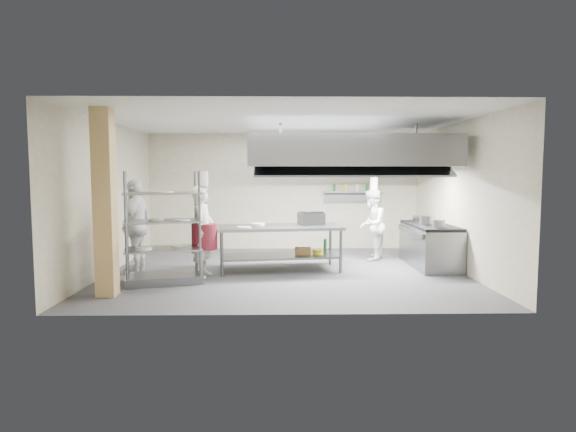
{
  "coord_description": "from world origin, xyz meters",
  "views": [
    {
      "loc": [
        -0.13,
        -9.58,
        1.96
      ],
      "look_at": [
        0.05,
        0.2,
        1.11
      ],
      "focal_mm": 30.0,
      "sensor_mm": 36.0,
      "label": 1
    }
  ],
  "objects_px": {
    "griddle": "(311,219)",
    "stockpot": "(427,220)",
    "cooking_range": "(430,247)",
    "chef_line": "(372,225)",
    "pass_rack": "(163,227)",
    "island": "(279,248)",
    "chef_plating": "(136,226)",
    "chef_head": "(203,231)"
  },
  "relations": [
    {
      "from": "chef_plating",
      "to": "stockpot",
      "type": "relative_size",
      "value": 6.43
    },
    {
      "from": "cooking_range",
      "to": "chef_line",
      "type": "relative_size",
      "value": 1.23
    },
    {
      "from": "island",
      "to": "chef_plating",
      "type": "bearing_deg",
      "value": 176.23
    },
    {
      "from": "cooking_range",
      "to": "chef_line",
      "type": "distance_m",
      "value": 1.4
    },
    {
      "from": "chef_head",
      "to": "chef_plating",
      "type": "bearing_deg",
      "value": 82.1
    },
    {
      "from": "chef_line",
      "to": "stockpot",
      "type": "relative_size",
      "value": 5.61
    },
    {
      "from": "chef_line",
      "to": "griddle",
      "type": "relative_size",
      "value": 3.26
    },
    {
      "from": "island",
      "to": "griddle",
      "type": "relative_size",
      "value": 5.03
    },
    {
      "from": "pass_rack",
      "to": "cooking_range",
      "type": "distance_m",
      "value": 5.53
    },
    {
      "from": "griddle",
      "to": "stockpot",
      "type": "xyz_separation_m",
      "value": [
        2.39,
        -0.14,
        -0.03
      ]
    },
    {
      "from": "island",
      "to": "pass_rack",
      "type": "bearing_deg",
      "value": -159.98
    },
    {
      "from": "chef_head",
      "to": "griddle",
      "type": "relative_size",
      "value": 3.5
    },
    {
      "from": "island",
      "to": "stockpot",
      "type": "distance_m",
      "value": 3.11
    },
    {
      "from": "island",
      "to": "stockpot",
      "type": "xyz_separation_m",
      "value": [
        3.05,
        0.16,
        0.55
      ]
    },
    {
      "from": "chef_line",
      "to": "chef_plating",
      "type": "bearing_deg",
      "value": -52.26
    },
    {
      "from": "chef_line",
      "to": "island",
      "type": "bearing_deg",
      "value": -38.84
    },
    {
      "from": "cooking_range",
      "to": "chef_head",
      "type": "relative_size",
      "value": 1.15
    },
    {
      "from": "pass_rack",
      "to": "chef_line",
      "type": "bearing_deg",
      "value": 11.95
    },
    {
      "from": "pass_rack",
      "to": "chef_head",
      "type": "height_order",
      "value": "pass_rack"
    },
    {
      "from": "pass_rack",
      "to": "griddle",
      "type": "xyz_separation_m",
      "value": [
        2.76,
        1.38,
        0.03
      ]
    },
    {
      "from": "chef_plating",
      "to": "griddle",
      "type": "xyz_separation_m",
      "value": [
        3.5,
        0.48,
        0.1
      ]
    },
    {
      "from": "pass_rack",
      "to": "griddle",
      "type": "relative_size",
      "value": 4.04
    },
    {
      "from": "pass_rack",
      "to": "cooking_range",
      "type": "xyz_separation_m",
      "value": [
        5.3,
        1.46,
        -0.59
      ]
    },
    {
      "from": "pass_rack",
      "to": "stockpot",
      "type": "bearing_deg",
      "value": -2.35
    },
    {
      "from": "pass_rack",
      "to": "stockpot",
      "type": "relative_size",
      "value": 6.95
    },
    {
      "from": "island",
      "to": "chef_plating",
      "type": "xyz_separation_m",
      "value": [
        -2.84,
        -0.18,
        0.48
      ]
    },
    {
      "from": "chef_head",
      "to": "island",
      "type": "bearing_deg",
      "value": -59.18
    },
    {
      "from": "island",
      "to": "stockpot",
      "type": "bearing_deg",
      "value": -4.53
    },
    {
      "from": "chef_line",
      "to": "griddle",
      "type": "bearing_deg",
      "value": -36.89
    },
    {
      "from": "pass_rack",
      "to": "chef_line",
      "type": "xyz_separation_m",
      "value": [
        4.2,
        2.22,
        -0.19
      ]
    },
    {
      "from": "island",
      "to": "chef_head",
      "type": "relative_size",
      "value": 1.44
    },
    {
      "from": "cooking_range",
      "to": "griddle",
      "type": "distance_m",
      "value": 2.61
    },
    {
      "from": "cooking_range",
      "to": "stockpot",
      "type": "relative_size",
      "value": 6.91
    },
    {
      "from": "chef_plating",
      "to": "pass_rack",
      "type": "bearing_deg",
      "value": 46.95
    },
    {
      "from": "stockpot",
      "to": "island",
      "type": "bearing_deg",
      "value": -177.09
    },
    {
      "from": "chef_head",
      "to": "stockpot",
      "type": "bearing_deg",
      "value": -71.94
    },
    {
      "from": "chef_plating",
      "to": "griddle",
      "type": "relative_size",
      "value": 3.74
    },
    {
      "from": "island",
      "to": "griddle",
      "type": "xyz_separation_m",
      "value": [
        0.66,
        0.29,
        0.58
      ]
    },
    {
      "from": "chef_plating",
      "to": "island",
      "type": "bearing_deg",
      "value": 101.45
    },
    {
      "from": "island",
      "to": "griddle",
      "type": "height_order",
      "value": "griddle"
    },
    {
      "from": "island",
      "to": "chef_line",
      "type": "height_order",
      "value": "chef_line"
    },
    {
      "from": "chef_head",
      "to": "chef_plating",
      "type": "relative_size",
      "value": 0.94
    }
  ]
}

